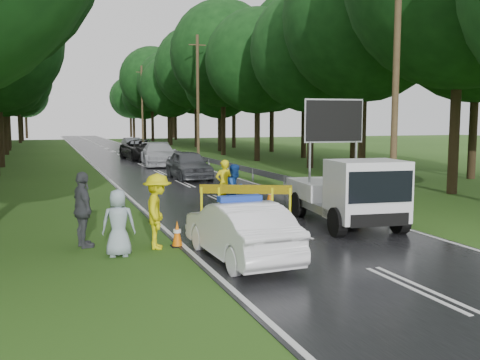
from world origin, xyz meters
name	(u,v)px	position (x,y,z in m)	size (l,w,h in m)	color
ground	(285,229)	(0.00, 0.00, 0.00)	(160.00, 160.00, 0.00)	#294D16
road	(131,159)	(0.00, 30.00, 0.01)	(7.00, 140.00, 0.02)	black
guardrail	(176,152)	(3.70, 29.67, 0.55)	(0.12, 60.06, 0.70)	gray
utility_pole_near	(396,68)	(5.20, 2.00, 5.06)	(1.40, 0.24, 10.00)	#4A3522
utility_pole_mid	(198,97)	(5.20, 28.00, 5.06)	(1.40, 0.24, 10.00)	#4A3522
utility_pole_far	(142,105)	(5.20, 54.00, 5.06)	(1.40, 0.24, 10.00)	#4A3522
police_sedan	(240,231)	(-2.44, -2.76, 0.68)	(1.59, 4.15, 1.49)	white
work_truck	(349,192)	(2.01, -0.22, 1.04)	(2.67, 5.04, 3.85)	gray
barrier	(246,194)	(-0.72, 1.41, 0.91)	(2.66, 1.26, 1.20)	yellow
officer	(224,184)	(-0.49, 4.24, 0.89)	(0.65, 0.43, 1.79)	yellow
civilian	(235,189)	(-0.49, 3.00, 0.86)	(0.84, 0.65, 1.72)	#164194
bystander_left	(158,211)	(-4.00, -1.03, 0.95)	(1.23, 0.70, 1.90)	yellow
bystander_mid	(83,210)	(-5.75, -0.26, 0.97)	(1.13, 0.47, 1.94)	#3E4045
bystander_right	(118,223)	(-5.03, -1.50, 0.81)	(0.79, 0.51, 1.61)	#8A9BA6
queue_car_first	(189,165)	(0.80, 14.27, 0.79)	(1.86, 4.62, 1.57)	#3F4247
queue_car_second	(159,154)	(1.00, 23.33, 0.82)	(2.29, 5.64, 1.64)	#ACADB4
queue_car_third	(143,150)	(0.93, 29.33, 0.82)	(2.73, 5.93, 1.65)	black
queue_car_fourth	(133,145)	(1.78, 40.21, 0.72)	(1.53, 4.39, 1.45)	#3E4145
cone_near_left	(177,234)	(-3.50, -1.00, 0.33)	(0.32, 0.32, 0.67)	black
cone_center	(258,220)	(-0.86, 0.00, 0.34)	(0.33, 0.33, 0.70)	black
cone_far	(270,195)	(1.40, 4.36, 0.38)	(0.37, 0.37, 0.78)	black
cone_left_mid	(155,211)	(-3.40, 2.43, 0.35)	(0.34, 0.34, 0.73)	black
cone_right	(357,204)	(3.50, 1.64, 0.32)	(0.31, 0.31, 0.66)	black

